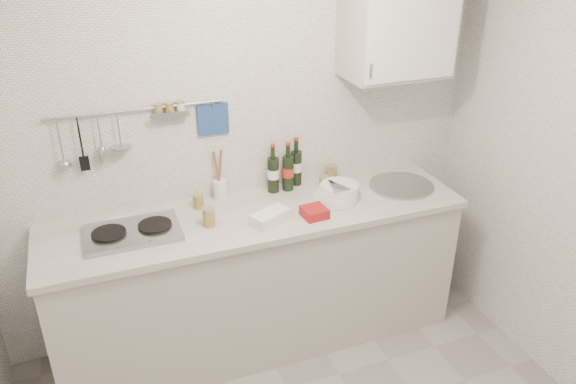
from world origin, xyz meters
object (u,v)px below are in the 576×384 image
object	(u,v)px
wall_cabinet	(399,14)
plate_stack_hob	(119,232)
plate_stack_sink	(337,192)
utensil_crock	(220,187)
wine_bottles	(286,165)

from	to	relation	value
wall_cabinet	plate_stack_hob	distance (m)	1.95
plate_stack_sink	utensil_crock	distance (m)	0.71
wall_cabinet	utensil_crock	xyz separation A→B (m)	(-1.05, 0.13, -0.95)
wine_bottles	utensil_crock	size ratio (longest dim) A/B	0.96
utensil_crock	plate_stack_sink	bearing A→B (deg)	-21.52
wine_bottles	utensil_crock	distance (m)	0.43
plate_stack_sink	wall_cabinet	bearing A→B (deg)	17.82
plate_stack_hob	plate_stack_sink	xyz separation A→B (m)	(1.27, -0.05, 0.03)
plate_stack_hob	utensil_crock	distance (m)	0.65
plate_stack_hob	utensil_crock	world-z (taller)	utensil_crock
wall_cabinet	utensil_crock	world-z (taller)	wall_cabinet
plate_stack_sink	utensil_crock	size ratio (longest dim) A/B	0.88
wall_cabinet	plate_stack_hob	world-z (taller)	wall_cabinet
plate_stack_sink	wine_bottles	world-z (taller)	wine_bottles
utensil_crock	wall_cabinet	bearing A→B (deg)	-7.08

